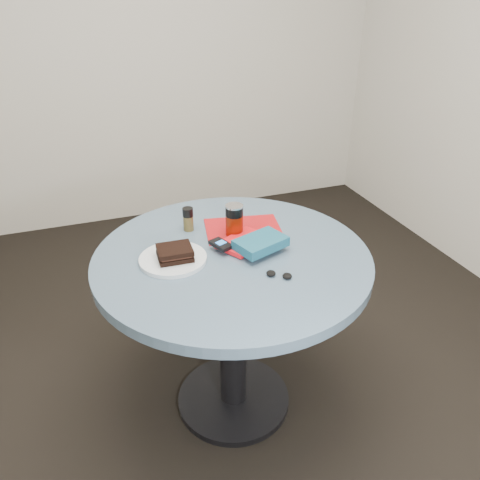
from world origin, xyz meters
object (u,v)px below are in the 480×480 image
object	(u,v)px
red_book	(244,242)
mp3_player	(221,244)
soda_can	(234,221)
sandwich	(175,253)
headphones	(279,275)
pepper_grinder	(188,219)
table	(233,291)
plate	(173,259)
magazine	(243,229)
novel	(261,243)

from	to	relation	value
red_book	mp3_player	distance (m)	0.10
soda_can	mp3_player	size ratio (longest dim) A/B	1.30
sandwich	red_book	world-z (taller)	sandwich
headphones	soda_can	bearing A→B (deg)	97.89
pepper_grinder	red_book	distance (m)	0.25
sandwich	headphones	xyz separation A→B (m)	(0.30, -0.21, -0.03)
table	mp3_player	xyz separation A→B (m)	(-0.03, 0.03, 0.19)
plate	soda_can	xyz separation A→B (m)	(0.26, 0.10, 0.06)
mp3_player	headphones	size ratio (longest dim) A/B	1.10
magazine	red_book	bearing A→B (deg)	-98.48
red_book	pepper_grinder	bearing A→B (deg)	99.68
plate	pepper_grinder	size ratio (longest dim) A/B	2.51
red_book	headphones	distance (m)	0.25
pepper_grinder	mp3_player	world-z (taller)	pepper_grinder
pepper_grinder	mp3_player	size ratio (longest dim) A/B	0.97
magazine	mp3_player	size ratio (longest dim) A/B	2.98
novel	pepper_grinder	bearing A→B (deg)	108.78
novel	mp3_player	distance (m)	0.14
sandwich	soda_can	world-z (taller)	soda_can
soda_can	magazine	xyz separation A→B (m)	(0.05, 0.03, -0.06)
table	magazine	world-z (taller)	magazine
pepper_grinder	magazine	bearing A→B (deg)	-19.37
novel	mp3_player	world-z (taller)	novel
pepper_grinder	soda_can	bearing A→B (deg)	-33.62
table	red_book	world-z (taller)	red_book
plate	red_book	xyz separation A→B (m)	(0.27, 0.02, 0.01)
plate	sandwich	size ratio (longest dim) A/B	1.92
sandwich	pepper_grinder	world-z (taller)	pepper_grinder
novel	headphones	bearing A→B (deg)	-110.18
table	headphones	bearing A→B (deg)	-63.69
soda_can	red_book	size ratio (longest dim) A/B	0.67
soda_can	headphones	bearing A→B (deg)	-82.11
soda_can	novel	distance (m)	0.16
table	sandwich	world-z (taller)	sandwich
soda_can	red_book	world-z (taller)	soda_can
plate	mp3_player	size ratio (longest dim) A/B	2.42
sandwich	soda_can	xyz separation A→B (m)	(0.26, 0.11, 0.03)
headphones	table	bearing A→B (deg)	116.31
red_book	mp3_player	xyz separation A→B (m)	(-0.09, -0.02, 0.01)
plate	magazine	world-z (taller)	plate
sandwich	pepper_grinder	distance (m)	0.24
table	headphones	world-z (taller)	headphones
red_book	novel	distance (m)	0.09
pepper_grinder	red_book	size ratio (longest dim) A/B	0.50
sandwich	pepper_grinder	xyz separation A→B (m)	(0.10, 0.22, 0.01)
pepper_grinder	sandwich	bearing A→B (deg)	-115.36
soda_can	pepper_grinder	xyz separation A→B (m)	(-0.15, 0.10, -0.02)
pepper_grinder	magazine	world-z (taller)	pepper_grinder
soda_can	novel	world-z (taller)	soda_can
red_book	soda_can	bearing A→B (deg)	63.95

